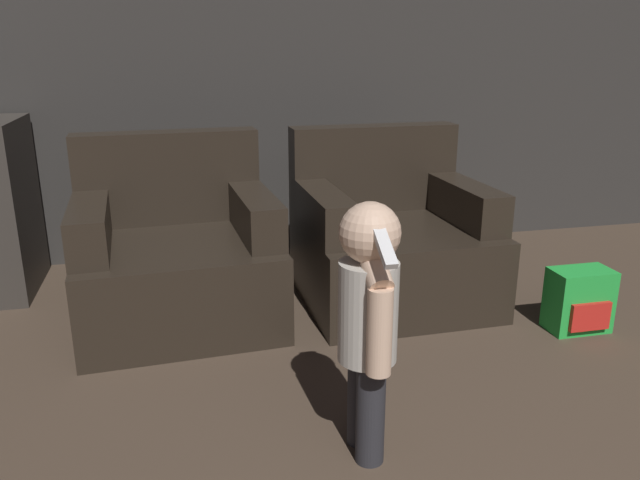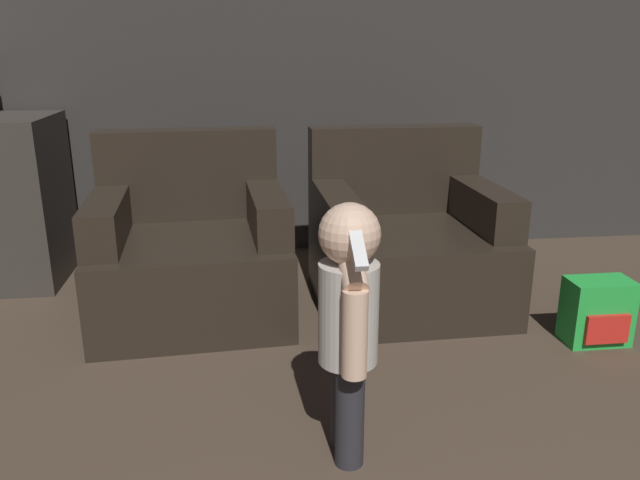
# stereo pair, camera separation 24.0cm
# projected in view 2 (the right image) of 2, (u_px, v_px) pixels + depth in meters

# --- Properties ---
(wall_back) EXTENTS (8.40, 0.05, 2.60)m
(wall_back) POSITION_uv_depth(u_px,v_px,m) (362.00, 38.00, 3.72)
(wall_back) COLOR #33302D
(wall_back) RESTS_ON ground_plane
(armchair_left) EXTENTS (0.95, 0.90, 0.85)m
(armchair_left) POSITION_uv_depth(u_px,v_px,m) (192.00, 252.00, 3.01)
(armchair_left) COLOR black
(armchair_left) RESTS_ON ground_plane
(armchair_right) EXTENTS (0.91, 0.86, 0.85)m
(armchair_right) POSITION_uv_depth(u_px,v_px,m) (406.00, 244.00, 3.14)
(armchair_right) COLOR black
(armchair_right) RESTS_ON ground_plane
(person_toddler) EXTENTS (0.18, 0.33, 0.83)m
(person_toddler) POSITION_uv_depth(u_px,v_px,m) (349.00, 314.00, 1.86)
(person_toddler) COLOR #28282D
(person_toddler) RESTS_ON ground_plane
(toy_backpack) EXTENTS (0.28, 0.18, 0.29)m
(toy_backpack) POSITION_uv_depth(u_px,v_px,m) (597.00, 312.00, 2.72)
(toy_backpack) COLOR green
(toy_backpack) RESTS_ON ground_plane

